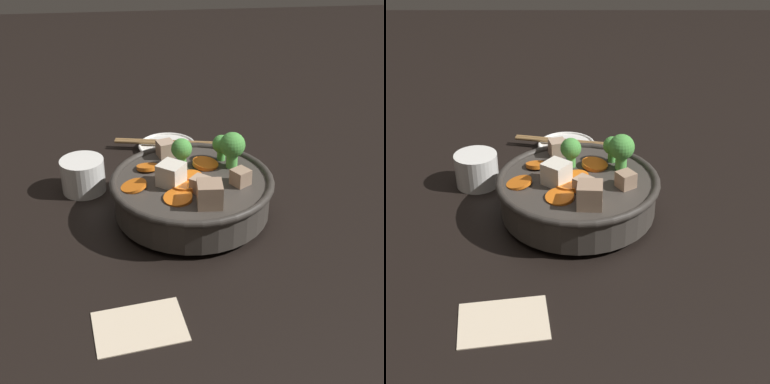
% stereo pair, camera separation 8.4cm
% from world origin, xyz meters
% --- Properties ---
extents(ground_plane, '(3.00, 3.00, 0.00)m').
position_xyz_m(ground_plane, '(0.00, 0.00, 0.00)').
color(ground_plane, black).
extents(stirfry_bowl, '(0.26, 0.26, 0.12)m').
position_xyz_m(stirfry_bowl, '(0.00, 0.00, 0.04)').
color(stirfry_bowl, '#38332D').
rests_on(stirfry_bowl, ground_plane).
extents(side_saucer, '(0.11, 0.11, 0.01)m').
position_xyz_m(side_saucer, '(-0.02, 0.24, 0.01)').
color(side_saucer, white).
rests_on(side_saucer, ground_plane).
extents(tea_cup, '(0.07, 0.07, 0.06)m').
position_xyz_m(tea_cup, '(-0.18, 0.10, 0.03)').
color(tea_cup, white).
rests_on(tea_cup, ground_plane).
extents(napkin, '(0.12, 0.09, 0.00)m').
position_xyz_m(napkin, '(-0.09, -0.24, 0.00)').
color(napkin, beige).
rests_on(napkin, ground_plane).
extents(chopsticks_pair, '(0.21, 0.06, 0.01)m').
position_xyz_m(chopsticks_pair, '(-0.02, 0.24, 0.02)').
color(chopsticks_pair, olive).
rests_on(chopsticks_pair, side_saucer).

